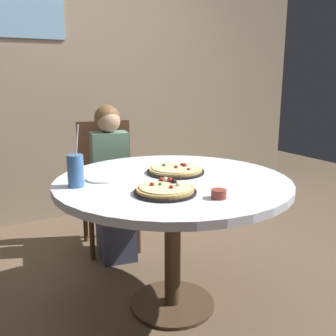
# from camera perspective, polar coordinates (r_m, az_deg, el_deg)

# --- Properties ---
(ground_plane) EXTENTS (8.00, 8.00, 0.00)m
(ground_plane) POSITION_cam_1_polar(r_m,az_deg,el_deg) (2.39, 0.64, -19.28)
(ground_plane) COLOR brown
(wall_with_window) EXTENTS (5.20, 0.14, 2.90)m
(wall_with_window) POSITION_cam_1_polar(r_m,az_deg,el_deg) (3.69, -14.57, 15.56)
(wall_with_window) COLOR gray
(wall_with_window) RESTS_ON ground_plane
(dining_table) EXTENTS (1.25, 1.25, 0.75)m
(dining_table) POSITION_cam_1_polar(r_m,az_deg,el_deg) (2.11, 0.69, -4.08)
(dining_table) COLOR silver
(dining_table) RESTS_ON ground_plane
(chair_wooden) EXTENTS (0.47, 0.47, 0.95)m
(chair_wooden) POSITION_cam_1_polar(r_m,az_deg,el_deg) (3.01, -8.86, -1.33)
(chair_wooden) COLOR brown
(chair_wooden) RESTS_ON ground_plane
(diner_child) EXTENTS (0.32, 0.43, 1.08)m
(diner_child) POSITION_cam_1_polar(r_m,az_deg,el_deg) (2.85, -8.07, -3.11)
(diner_child) COLOR #3F4766
(diner_child) RESTS_ON ground_plane
(pizza_veggie) EXTENTS (0.33, 0.33, 0.05)m
(pizza_veggie) POSITION_cam_1_polar(r_m,az_deg,el_deg) (2.21, 1.10, -0.29)
(pizza_veggie) COLOR black
(pizza_veggie) RESTS_ON dining_table
(pizza_cheese) EXTENTS (0.30, 0.30, 0.05)m
(pizza_cheese) POSITION_cam_1_polar(r_m,az_deg,el_deg) (1.83, -0.41, -3.18)
(pizza_cheese) COLOR black
(pizza_cheese) RESTS_ON dining_table
(soda_cup) EXTENTS (0.08, 0.08, 0.31)m
(soda_cup) POSITION_cam_1_polar(r_m,az_deg,el_deg) (1.97, -13.31, -0.37)
(soda_cup) COLOR #3F72B2
(soda_cup) RESTS_ON dining_table
(sauce_bowl) EXTENTS (0.07, 0.07, 0.04)m
(sauce_bowl) POSITION_cam_1_polar(r_m,az_deg,el_deg) (1.77, 7.40, -3.77)
(sauce_bowl) COLOR brown
(sauce_bowl) RESTS_ON dining_table
(plate_small) EXTENTS (0.18, 0.18, 0.01)m
(plate_small) POSITION_cam_1_polar(r_m,az_deg,el_deg) (2.09, -9.39, -1.54)
(plate_small) COLOR white
(plate_small) RESTS_ON dining_table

